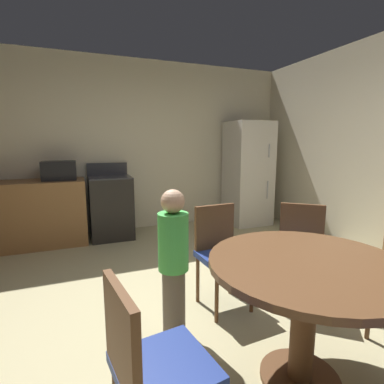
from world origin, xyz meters
The scene contains 11 objects.
ground_plane centered at (0.00, 0.00, 0.00)m, with size 14.00×14.00×0.00m, color tan.
wall_back centered at (0.00, 2.89, 1.35)m, with size 5.52×0.12×2.70m, color beige.
kitchen_counter centered at (-1.61, 2.49, 0.45)m, with size 1.70×0.60×0.90m, color olive.
oven_range centered at (-0.41, 2.49, 0.47)m, with size 0.60×0.60×1.10m.
refrigerator centered at (1.92, 2.44, 0.88)m, with size 0.68×0.68×1.76m.
microwave centered at (-1.08, 2.49, 1.03)m, with size 0.44×0.32×0.26m, color black.
dining_table centered at (0.33, -0.73, 0.60)m, with size 1.11×1.11×0.76m.
chair_northeast centered at (0.94, 0.00, 0.50)m, with size 0.56×0.56×0.87m.
chair_west centered at (-0.61, -0.86, 0.50)m, with size 0.45×0.45×0.87m.
chair_north centered at (0.27, 0.22, 0.50)m, with size 0.42×0.42×0.87m.
person_child centered at (-0.24, -0.02, 0.58)m, with size 0.31×0.31×1.09m.
Camera 1 is at (-0.85, -1.94, 1.41)m, focal length 27.45 mm.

